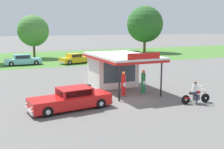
# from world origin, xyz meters

# --- Properties ---
(ground_plane) EXTENTS (300.00, 300.00, 0.00)m
(ground_plane) POSITION_xyz_m (0.00, 0.00, 0.00)
(ground_plane) COLOR slate
(grass_verge_strip) EXTENTS (120.00, 24.00, 0.01)m
(grass_verge_strip) POSITION_xyz_m (0.00, 30.00, 0.00)
(grass_verge_strip) COLOR #477A33
(grass_verge_strip) RESTS_ON ground
(service_station_kiosk) EXTENTS (4.45, 7.30, 3.44)m
(service_station_kiosk) POSITION_xyz_m (0.92, 4.17, 1.78)
(service_station_kiosk) COLOR silver
(service_station_kiosk) RESTS_ON ground
(gas_pump_nearside) EXTENTS (0.44, 0.44, 1.94)m
(gas_pump_nearside) POSITION_xyz_m (0.05, 0.68, 0.89)
(gas_pump_nearside) COLOR slate
(gas_pump_nearside) RESTS_ON ground
(gas_pump_offside) EXTENTS (0.44, 0.44, 1.95)m
(gas_pump_offside) POSITION_xyz_m (1.80, 0.68, 0.89)
(gas_pump_offside) COLOR slate
(gas_pump_offside) RESTS_ON ground
(motorcycle_with_rider) EXTENTS (2.21, 0.70, 1.58)m
(motorcycle_with_rider) POSITION_xyz_m (3.79, -3.05, 0.65)
(motorcycle_with_rider) COLOR black
(motorcycle_with_rider) RESTS_ON ground
(featured_classic_sedan) EXTENTS (5.57, 2.40, 1.40)m
(featured_classic_sedan) POSITION_xyz_m (-4.50, -0.85, 0.65)
(featured_classic_sedan) COLOR red
(featured_classic_sedan) RESTS_ON ground
(parked_car_second_row_spare) EXTENTS (5.09, 2.02, 1.48)m
(parked_car_second_row_spare) POSITION_xyz_m (-5.02, 22.22, 0.68)
(parked_car_second_row_spare) COLOR #7AC6D1
(parked_car_second_row_spare) RESTS_ON ground
(parked_car_back_row_far_left) EXTENTS (5.23, 3.03, 1.45)m
(parked_car_back_row_far_left) POSITION_xyz_m (2.26, 20.89, 0.66)
(parked_car_back_row_far_left) COLOR gold
(parked_car_back_row_far_left) RESTS_ON ground
(parked_car_back_row_far_right) EXTENTS (5.79, 2.80, 1.53)m
(parked_car_back_row_far_right) POSITION_xyz_m (10.78, 19.97, 0.70)
(parked_car_back_row_far_right) COLOR black
(parked_car_back_row_far_right) RESTS_ON ground
(bystander_standing_back_lot) EXTENTS (0.35, 0.35, 1.58)m
(bystander_standing_back_lot) POSITION_xyz_m (13.52, 16.84, 0.84)
(bystander_standing_back_lot) COLOR brown
(bystander_standing_back_lot) RESTS_ON ground
(tree_oak_distant_spare) EXTENTS (7.50, 7.50, 9.56)m
(tree_oak_distant_spare) POSITION_xyz_m (20.68, 32.35, 5.80)
(tree_oak_distant_spare) COLOR brown
(tree_oak_distant_spare) RESTS_ON ground
(tree_oak_left) EXTENTS (5.26, 5.26, 7.25)m
(tree_oak_left) POSITION_xyz_m (-2.22, 30.63, 4.61)
(tree_oak_left) COLOR brown
(tree_oak_left) RESTS_ON ground
(spare_tire_stack) EXTENTS (0.60, 0.60, 0.72)m
(spare_tire_stack) POSITION_xyz_m (-2.22, 2.61, 0.36)
(spare_tire_stack) COLOR black
(spare_tire_stack) RESTS_ON ground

